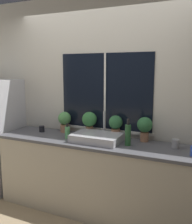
# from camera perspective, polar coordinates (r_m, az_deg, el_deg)

# --- Properties ---
(ground_plane) EXTENTS (14.00, 14.00, 0.00)m
(ground_plane) POSITION_cam_1_polar(r_m,az_deg,el_deg) (3.17, -2.66, -24.05)
(ground_plane) COLOR #937F60
(wall_back) EXTENTS (8.00, 0.09, 2.70)m
(wall_back) POSITION_cam_1_polar(r_m,az_deg,el_deg) (3.24, 2.31, 2.46)
(wall_back) COLOR beige
(wall_back) RESTS_ON ground_plane
(wall_left) EXTENTS (0.06, 7.00, 2.70)m
(wall_left) POSITION_cam_1_polar(r_m,az_deg,el_deg) (5.16, -17.31, 4.75)
(wall_left) COLOR beige
(wall_left) RESTS_ON ground_plane
(counter) EXTENTS (2.50, 0.60, 0.92)m
(counter) POSITION_cam_1_polar(r_m,az_deg,el_deg) (3.17, -0.30, -14.51)
(counter) COLOR #B2A893
(counter) RESTS_ON ground_plane
(sink) EXTENTS (0.57, 0.44, 0.33)m
(sink) POSITION_cam_1_polar(r_m,az_deg,el_deg) (2.97, 0.21, -5.85)
(sink) COLOR #ADADB2
(sink) RESTS_ON counter
(potted_plant_far_left) EXTENTS (0.17, 0.17, 0.28)m
(potted_plant_far_left) POSITION_cam_1_polar(r_m,az_deg,el_deg) (3.41, -7.19, -1.91)
(potted_plant_far_left) COLOR #9E6B4C
(potted_plant_far_left) RESTS_ON counter
(potted_plant_center_left) EXTENTS (0.19, 0.19, 0.30)m
(potted_plant_center_left) POSITION_cam_1_polar(r_m,az_deg,el_deg) (3.23, -1.53, -1.97)
(potted_plant_center_left) COLOR #9E6B4C
(potted_plant_center_left) RESTS_ON counter
(potted_plant_center_right) EXTENTS (0.17, 0.17, 0.28)m
(potted_plant_center_right) POSITION_cam_1_polar(r_m,az_deg,el_deg) (3.09, 4.51, -2.93)
(potted_plant_center_right) COLOR #9E6B4C
(potted_plant_center_right) RESTS_ON counter
(potted_plant_far_right) EXTENTS (0.18, 0.18, 0.29)m
(potted_plant_far_right) POSITION_cam_1_polar(r_m,az_deg,el_deg) (2.99, 11.08, -3.27)
(potted_plant_far_right) COLOR #9E6B4C
(potted_plant_far_right) RESTS_ON counter
(soap_bottle) EXTENTS (0.06, 0.06, 0.19)m
(soap_bottle) POSITION_cam_1_polar(r_m,az_deg,el_deg) (3.11, -6.58, -4.61)
(soap_bottle) COLOR #519E5B
(soap_bottle) RESTS_ON counter
(bottle_tall) EXTENTS (0.07, 0.07, 0.30)m
(bottle_tall) POSITION_cam_1_polar(r_m,az_deg,el_deg) (2.82, 7.30, -5.11)
(bottle_tall) COLOR #235128
(bottle_tall) RESTS_ON counter
(mug_black) EXTENTS (0.07, 0.07, 0.08)m
(mug_black) POSITION_cam_1_polar(r_m,az_deg,el_deg) (3.50, -12.28, -3.80)
(mug_black) COLOR black
(mug_black) RESTS_ON counter
(mug_grey) EXTENTS (0.08, 0.08, 0.10)m
(mug_grey) POSITION_cam_1_polar(r_m,az_deg,el_deg) (2.85, 17.70, -6.94)
(mug_grey) COLOR gray
(mug_grey) RESTS_ON counter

